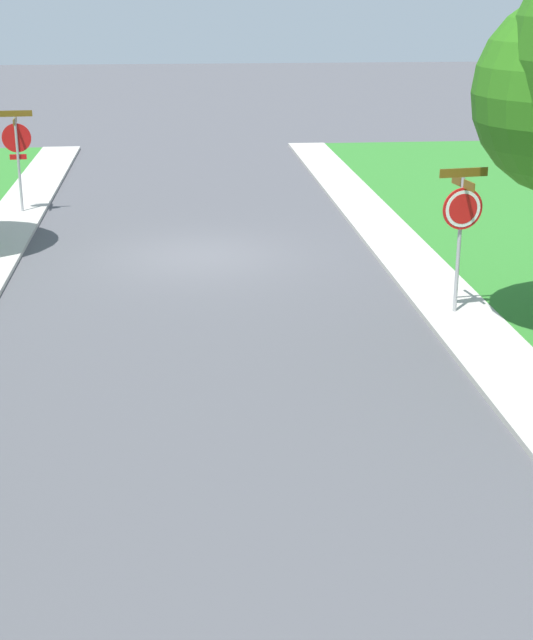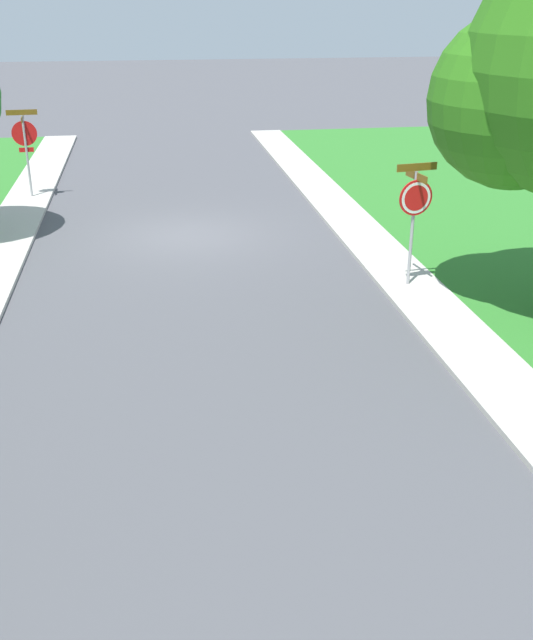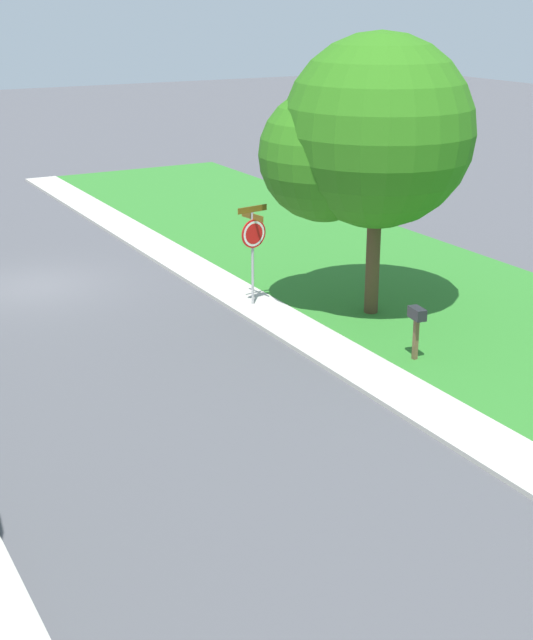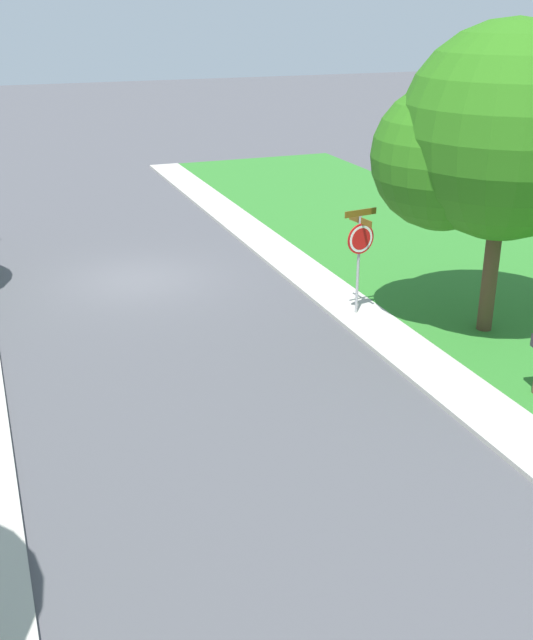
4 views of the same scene
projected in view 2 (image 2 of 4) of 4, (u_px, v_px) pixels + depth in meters
ground_plane at (186, 236)px, 20.21m from camera, size 120.00×120.00×0.00m
stop_sign_near_corner at (25, 139)px, 23.13m from camera, size 0.92×0.92×2.77m
stop_sign_far_corner at (415, 205)px, 15.85m from camera, size 0.91×0.91×2.77m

